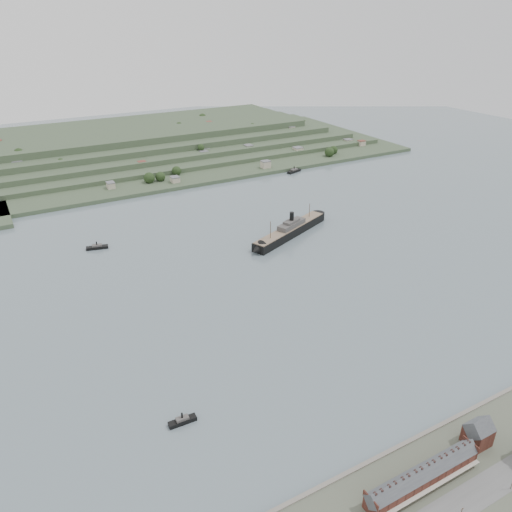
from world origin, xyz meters
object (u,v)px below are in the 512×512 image
terrace_row (423,476)px  tugboat (182,421)px  steamship (288,231)px  gabled_building (478,433)px

terrace_row → tugboat: 107.85m
steamship → gabled_building: bearing=-102.3°
steamship → terrace_row: bearing=-110.4°
steamship → tugboat: size_ratio=7.23×
tugboat → gabled_building: bearing=-35.3°
steamship → tugboat: (-159.70, -157.51, -3.11)m
terrace_row → tugboat: size_ratio=4.10×
steamship → tugboat: 224.33m
terrace_row → gabled_building: 37.74m
terrace_row → steamship: (88.51, 238.36, -2.26)m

